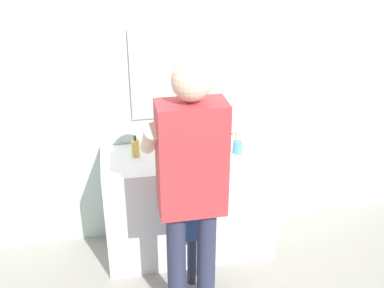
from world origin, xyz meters
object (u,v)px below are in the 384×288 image
Objects in this scene: child_toddler at (199,220)px; adult_parent at (191,174)px; toothbrush_cup at (237,147)px; soap_bottle at (135,148)px.

child_toddler is 0.52× the size of adult_parent.
toothbrush_cup is at bearing 44.49° from child_toddler.
toothbrush_cup is 0.23× the size of child_toddler.
soap_bottle reaches higher than child_toddler.
child_toddler is at bearing -135.51° from toothbrush_cup.
toothbrush_cup is at bearing 51.94° from adult_parent.
adult_parent reaches higher than child_toddler.
soap_bottle is at bearing 130.44° from child_toddler.
toothbrush_cup is 0.12× the size of adult_parent.
adult_parent is (-0.46, -0.59, 0.15)m from toothbrush_cup.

